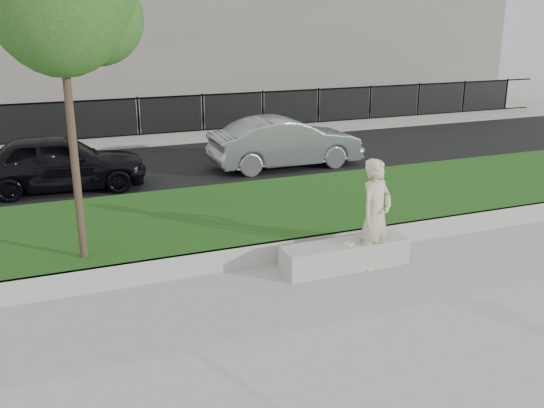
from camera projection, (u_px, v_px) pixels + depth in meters
name	position (u px, v px, depth m)	size (l,w,h in m)	color
ground	(314.00, 284.00, 9.82)	(90.00, 90.00, 0.00)	gray
grass_bank	(250.00, 217.00, 12.41)	(34.00, 4.00, 0.40)	#103A0E
grass_kerb	(288.00, 250.00, 10.68)	(34.00, 0.08, 0.40)	#9C9A92
street	(184.00, 167.00, 17.33)	(34.00, 7.00, 0.04)	black
far_pavement	(152.00, 137.00, 21.30)	(34.00, 3.00, 0.12)	gray
iron_fence	(157.00, 128.00, 20.27)	(32.00, 0.30, 1.50)	slate
stone_bench	(345.00, 255.00, 10.39)	(2.25, 0.56, 0.46)	#9C9A92
man	(376.00, 214.00, 10.21)	(0.70, 0.46, 1.91)	beige
book	(349.00, 244.00, 10.24)	(0.20, 0.15, 0.02)	beige
car_dark	(59.00, 162.00, 14.74)	(1.66, 4.12, 1.40)	black
car_silver	(286.00, 142.00, 17.01)	(1.49, 4.27, 1.41)	gray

